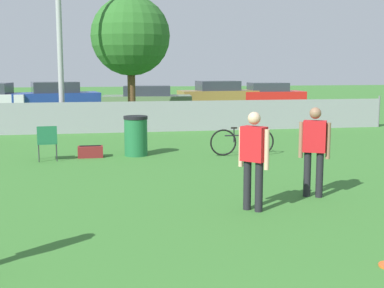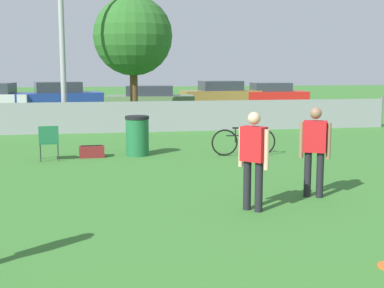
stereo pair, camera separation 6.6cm
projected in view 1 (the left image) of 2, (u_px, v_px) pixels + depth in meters
The scene contains 12 objects.
fence_backline at pixel (131, 117), 18.99m from camera, with size 19.21×0.07×1.21m.
tree_near_pole at pixel (131, 36), 21.74m from camera, with size 3.23×3.23×5.17m.
player_defender_red at pixel (254, 154), 8.65m from camera, with size 0.43×0.44×1.63m.
player_thrower_red at pixel (314, 146), 9.57m from camera, with size 0.50×0.38×1.63m.
folding_chair_sideline at pixel (47, 140), 13.29m from camera, with size 0.52×0.52×0.89m.
bicycle_sideline at pixel (242, 142), 14.14m from camera, with size 1.73×0.44×0.76m.
trash_bin at pixel (136, 136), 14.08m from camera, with size 0.64×0.64×1.05m.
gear_bag_sideline at pixel (90, 152), 13.87m from camera, with size 0.64×0.35×0.31m.
parked_car_blue at pixel (56, 97), 28.13m from camera, with size 4.75×2.63×1.52m.
parked_car_olive at pixel (147, 99), 27.03m from camera, with size 4.61×2.31×1.37m.
parked_car_tan at pixel (218, 94), 31.06m from camera, with size 4.63×2.16×1.49m.
parked_car_red at pixel (268, 95), 31.70m from camera, with size 4.26×1.79×1.36m.
Camera 1 is at (-1.24, -1.01, 2.36)m, focal length 50.00 mm.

